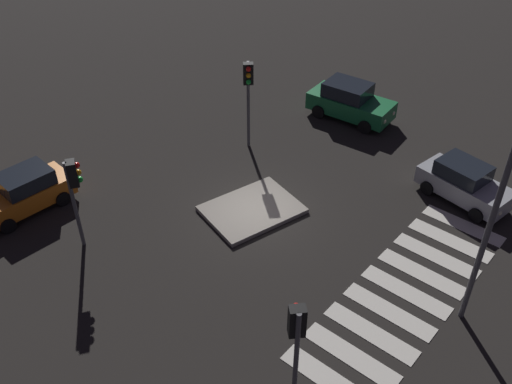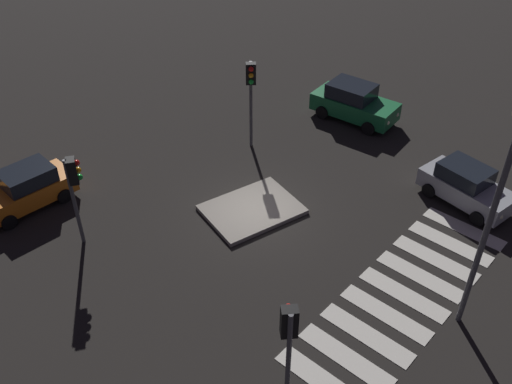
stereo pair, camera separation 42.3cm
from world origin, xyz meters
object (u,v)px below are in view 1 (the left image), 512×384
object	(u,v)px
car_silver	(464,183)
car_orange	(24,192)
traffic_light_south	(297,333)
street_lamp	(503,184)
traffic_light_north	(248,85)
traffic_light_west	(74,183)
traffic_island	(252,210)
car_green	(350,101)

from	to	relation	value
car_silver	car_orange	size ratio (longest dim) A/B	1.01
traffic_light_south	street_lamp	world-z (taller)	street_lamp
traffic_light_north	traffic_light_west	bearing A→B (deg)	-45.60
traffic_light_north	traffic_light_south	bearing A→B (deg)	1.92
traffic_island	car_silver	world-z (taller)	car_silver
traffic_light_north	car_silver	bearing A→B (deg)	61.72
car_silver	traffic_light_west	xyz separation A→B (m)	(-11.70, 9.53, 2.00)
traffic_light_north	car_orange	bearing A→B (deg)	-66.49
traffic_island	car_silver	bearing A→B (deg)	-44.17
car_orange	traffic_light_south	size ratio (longest dim) A/B	1.05
traffic_light_north	car_green	bearing A→B (deg)	114.94
traffic_light_west	car_silver	bearing A→B (deg)	-6.10
car_silver	car_green	distance (m)	7.76
traffic_island	traffic_light_north	xyz separation A→B (m)	(3.57, 3.25, 3.13)
car_silver	traffic_light_west	size ratio (longest dim) A/B	1.07
traffic_island	traffic_light_north	world-z (taller)	traffic_light_north
car_green	traffic_light_north	xyz separation A→B (m)	(-5.40, 2.05, 2.31)
traffic_light_west	car_green	bearing A→B (deg)	24.15
traffic_light_north	traffic_light_south	world-z (taller)	traffic_light_north
traffic_island	traffic_light_south	size ratio (longest dim) A/B	1.13
street_lamp	car_green	bearing A→B (deg)	49.05
traffic_island	car_orange	size ratio (longest dim) A/B	1.08
car_orange	traffic_light_west	size ratio (longest dim) A/B	1.07
car_green	traffic_light_west	size ratio (longest dim) A/B	1.18
car_orange	traffic_light_south	xyz separation A→B (m)	(0.04, -13.45, 2.03)
traffic_light_south	car_orange	bearing A→B (deg)	42.90
car_silver	traffic_light_north	distance (m)	9.99
car_orange	traffic_light_west	distance (m)	4.11
traffic_light_south	car_green	bearing A→B (deg)	-19.87
traffic_light_north	traffic_light_west	xyz separation A→B (m)	(-9.03, 0.21, -0.41)
car_silver	car_green	size ratio (longest dim) A/B	0.91
traffic_light_north	traffic_light_south	distance (m)	13.38
traffic_island	traffic_light_north	size ratio (longest dim) A/B	1.00
traffic_island	car_orange	xyz separation A→B (m)	(-5.73, 7.05, 0.74)
car_green	traffic_light_south	world-z (taller)	traffic_light_south
car_orange	street_lamp	distance (m)	17.54
traffic_island	traffic_light_west	xyz separation A→B (m)	(-5.46, 3.46, 2.72)
traffic_island	traffic_light_north	distance (m)	5.76
traffic_island	traffic_light_west	world-z (taller)	traffic_light_west
car_orange	traffic_light_south	world-z (taller)	traffic_light_south
car_green	car_orange	xyz separation A→B (m)	(-14.70, 5.85, -0.08)
traffic_island	car_silver	xyz separation A→B (m)	(6.24, -6.06, 0.72)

